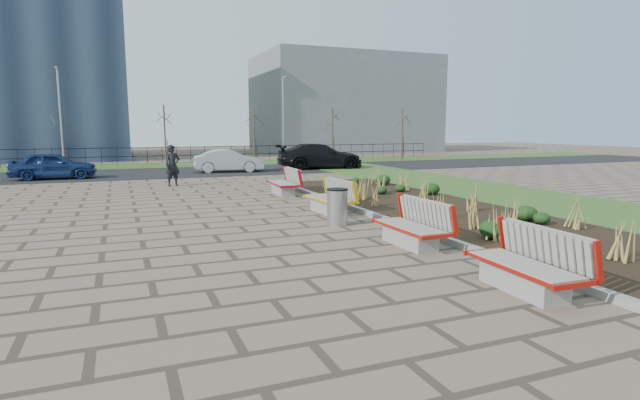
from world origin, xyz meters
name	(u,v)px	position (x,y,z in m)	size (l,w,h in m)	color
ground	(305,279)	(0.00, 0.00, 0.00)	(120.00, 120.00, 0.00)	#6D5B4B
planting_bed	(437,210)	(6.25, 5.00, 0.05)	(4.50, 18.00, 0.10)	black
planting_curb	(370,214)	(3.92, 5.00, 0.07)	(0.16, 18.00, 0.15)	gray
grass_verge_near	(551,202)	(11.00, 5.00, 0.02)	(5.00, 38.00, 0.04)	#33511E
grass_verge_far	(164,165)	(0.00, 28.00, 0.02)	(80.00, 5.00, 0.04)	#33511E
road	(173,172)	(0.00, 22.00, 0.01)	(80.00, 7.00, 0.02)	black
bench_a	(523,262)	(3.00, -1.96, 0.50)	(0.90, 2.10, 1.00)	#AE130B
bench_b	(410,224)	(3.00, 1.41, 0.50)	(0.90, 2.10, 1.00)	red
bench_c	(328,197)	(3.00, 6.07, 0.50)	(0.90, 2.10, 1.00)	gold
bench_d	(283,182)	(3.00, 10.63, 0.50)	(0.90, 2.10, 1.00)	#A30A1D
litter_bin	(337,207)	(2.47, 4.15, 0.49)	(0.55, 0.55, 0.98)	#B2B2B7
pedestrian	(173,166)	(-0.68, 15.15, 0.92)	(0.67, 0.44, 1.84)	black
car_blue	(53,166)	(-5.98, 20.41, 0.70)	(1.60, 3.98, 1.36)	navy
car_silver	(229,161)	(3.06, 21.07, 0.68)	(1.39, 3.99, 1.31)	#9D9FA4
car_black	(320,156)	(8.89, 21.31, 0.80)	(2.19, 5.40, 1.57)	black
tree_b	(63,137)	(-6.00, 26.50, 2.04)	(1.40, 1.40, 4.00)	#4C3D2D
tree_c	(165,136)	(0.00, 26.50, 2.04)	(1.40, 1.40, 4.00)	#4C3D2D
tree_d	(254,135)	(6.00, 26.50, 2.04)	(1.40, 1.40, 4.00)	#4C3D2D
tree_e	(333,135)	(12.00, 26.50, 2.04)	(1.40, 1.40, 4.00)	#4C3D2D
tree_f	(402,134)	(18.00, 26.50, 2.04)	(1.40, 1.40, 4.00)	#4C3D2D
lamp_west	(61,120)	(-6.00, 26.00, 3.04)	(0.24, 0.60, 6.00)	gray
lamp_east	(283,121)	(8.00, 26.00, 3.04)	(0.24, 0.60, 6.00)	gray
railing_fence	(162,155)	(0.00, 29.50, 0.64)	(44.00, 0.10, 1.20)	black
building_grey	(344,105)	(20.00, 42.00, 5.00)	(18.00, 12.00, 10.00)	slate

